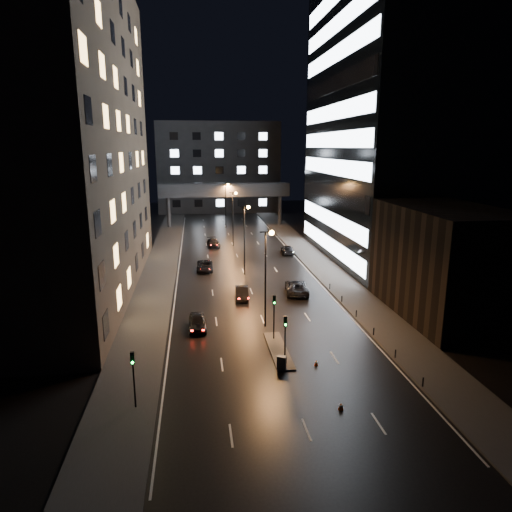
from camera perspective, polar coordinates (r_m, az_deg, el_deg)
The scene contains 26 objects.
ground at distance 78.44m, azimuth -2.38°, elevation 0.05°, with size 160.00×160.00×0.00m, color black.
sidewalk_left at distance 73.49m, azimuth -11.77°, elevation -1.09°, with size 5.00×110.00×0.15m, color #383533.
sidewalk_right at distance 75.77m, azimuth 7.43°, elevation -0.47°, with size 5.00×110.00×0.15m, color #383533.
building_left at distance 62.02m, azimuth -22.95°, elevation 14.11°, with size 15.00×48.00×40.00m, color #2D2319.
building_right_low at distance 53.78m, azimuth 22.59°, elevation -0.70°, with size 10.00×18.00×12.00m, color black.
building_right_glass at distance 78.82m, azimuth 16.93°, elevation 16.05°, with size 20.00×36.00×45.00m, color black.
building_far at distance 134.28m, azimuth -4.75°, elevation 11.01°, with size 34.00×14.00×25.00m, color #333335.
skybridge at distance 106.66m, azimuth -3.92°, elevation 8.15°, with size 30.00×3.00×10.00m.
median_island at distance 42.70m, azimuth 2.81°, elevation -11.68°, with size 1.60×8.00×0.15m, color #383533.
traffic_signal_near at distance 43.80m, azimuth 2.27°, elevation -6.73°, with size 0.28×0.34×4.40m.
traffic_signal_far at distance 38.77m, azimuth 3.67°, elevation -9.50°, with size 0.28×0.34×4.40m.
traffic_signal_corner at distance 33.97m, azimuth -15.09°, elevation -13.74°, with size 0.28×0.34×4.40m.
bollard_row at distance 49.10m, azimuth 13.41°, elevation -8.11°, with size 0.12×25.12×0.90m.
streetlight_near at distance 46.05m, azimuth 1.40°, elevation -1.26°, with size 1.45×0.50×10.15m.
streetlight_mid_a at distance 65.42m, azimuth -1.33°, elevation 3.17°, with size 1.45×0.50×10.15m.
streetlight_mid_b at distance 85.09m, azimuth -2.81°, elevation 5.56°, with size 1.45×0.50×10.15m.
streetlight_far at distance 104.88m, azimuth -3.74°, elevation 7.05°, with size 1.45×0.50×10.15m.
car_away_a at distance 47.49m, azimuth -7.33°, elevation -8.20°, with size 1.79×4.45×1.52m, color black.
car_away_b at distance 56.26m, azimuth -1.78°, elevation -4.63°, with size 1.55×4.43×1.46m, color black.
car_away_c at distance 69.23m, azimuth -6.42°, elevation -1.23°, with size 2.38×5.17×1.44m, color black.
car_away_d at distance 85.75m, azimuth -5.34°, elevation 1.66°, with size 2.01×4.94×1.43m, color black.
car_toward_a at distance 58.41m, azimuth 5.11°, elevation -3.89°, with size 2.74×5.95×1.65m, color black.
car_toward_b at distance 79.86m, azimuth 3.93°, elevation 0.81°, with size 2.02×4.98×1.44m, color black.
utility_cabinet at distance 39.08m, azimuth 3.23°, elevation -13.15°, with size 0.75×0.45×1.13m, color #49494B.
cone_a at distance 40.34m, azimuth 7.53°, elevation -13.07°, with size 0.36×0.36×0.53m, color #E73B0C.
cone_b at distance 34.68m, azimuth 10.56°, elevation -17.96°, with size 0.41×0.41×0.52m, color #FF570D.
Camera 1 is at (-6.82, -35.98, 18.23)m, focal length 32.00 mm.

